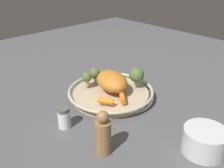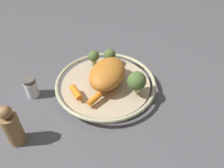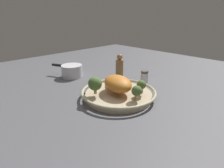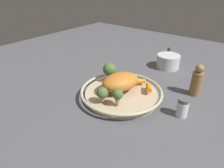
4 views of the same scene
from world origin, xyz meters
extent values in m
plane|color=#4C4C51|center=(0.00, 0.00, 0.00)|extent=(2.16, 2.16, 0.00)
cylinder|color=tan|center=(0.00, 0.00, 0.01)|extent=(0.30, 0.30, 0.03)
torus|color=#B1B08A|center=(0.00, 0.00, 0.03)|extent=(0.33, 0.33, 0.01)
ellipsoid|color=#B96C25|center=(0.00, 0.01, 0.07)|extent=(0.19, 0.15, 0.07)
cylinder|color=orange|center=(0.07, -0.09, 0.05)|extent=(0.06, 0.05, 0.02)
cylinder|color=orange|center=(0.09, -0.03, 0.05)|extent=(0.05, 0.05, 0.02)
cylinder|color=tan|center=(-0.11, 0.01, 0.04)|extent=(0.01, 0.01, 0.01)
sphere|color=#4A6130|center=(-0.11, 0.01, 0.07)|extent=(0.04, 0.04, 0.04)
cylinder|color=tan|center=(0.04, 0.10, 0.05)|extent=(0.01, 0.01, 0.02)
sphere|color=#476430|center=(0.04, 0.10, 0.08)|extent=(0.06, 0.06, 0.06)
cylinder|color=tan|center=(-0.09, -0.05, 0.05)|extent=(0.02, 0.02, 0.02)
sphere|color=#496230|center=(-0.09, -0.05, 0.08)|extent=(0.04, 0.04, 0.04)
cylinder|color=silver|center=(0.04, -0.24, 0.03)|extent=(0.04, 0.04, 0.06)
cylinder|color=#56514C|center=(0.04, -0.24, 0.06)|extent=(0.04, 0.04, 0.01)
cylinder|color=olive|center=(0.21, -0.23, 0.05)|extent=(0.04, 0.04, 0.10)
sphere|color=olive|center=(0.21, -0.23, 0.12)|extent=(0.03, 0.03, 0.03)
cylinder|color=silver|center=(0.40, -0.02, 0.04)|extent=(0.12, 0.12, 0.07)
camera|label=1|loc=(0.63, -0.59, 0.49)|focal=40.32mm
camera|label=2|loc=(0.55, 0.04, 0.53)|focal=36.09mm
camera|label=3|loc=(-0.54, 0.57, 0.36)|focal=30.48mm
camera|label=4|loc=(-0.56, -0.39, 0.44)|focal=31.52mm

